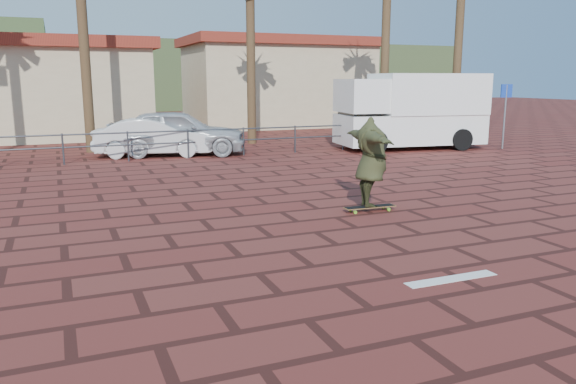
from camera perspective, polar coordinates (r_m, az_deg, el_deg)
The scene contains 12 objects.
ground at distance 8.62m, azimuth 7.58°, elevation -6.82°, with size 120.00×120.00×0.00m, color maroon.
paint_stripe at distance 8.06m, azimuth 16.26°, elevation -8.47°, with size 1.40×0.22×0.01m, color white.
guardrail at distance 19.62m, azimuth -10.14°, elevation 5.37°, with size 24.06×0.06×1.00m.
building_west at distance 29.13m, azimuth -26.43°, elevation 9.44°, with size 12.60×7.60×4.50m.
building_east at distance 33.36m, azimuth -1.06°, elevation 11.14°, with size 10.60×6.60×5.00m.
hill_front at distance 57.22m, azimuth -18.59°, elevation 11.13°, with size 70.00×18.00×6.00m, color #384C28.
longboard at distance 11.68m, azimuth 8.30°, elevation -1.53°, with size 1.12×0.30×0.11m.
skateboarder at distance 11.51m, azimuth 8.44°, elevation 3.01°, with size 2.25×0.61×1.83m, color #35381E.
campervan at distance 22.60m, azimuth 12.40°, elevation 8.19°, with size 5.83×3.06×2.89m.
car_silver at distance 20.55m, azimuth -11.17°, elevation 5.99°, with size 1.94×4.82×1.64m, color #BABEC2.
car_white at distance 20.41m, azimuth -13.50°, elevation 5.43°, with size 1.42×4.07×1.34m, color silver.
street_sign at distance 23.50m, azimuth 21.23°, elevation 8.34°, with size 0.51×0.08×2.49m.
Camera 1 is at (-4.13, -7.07, 2.68)m, focal length 35.00 mm.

